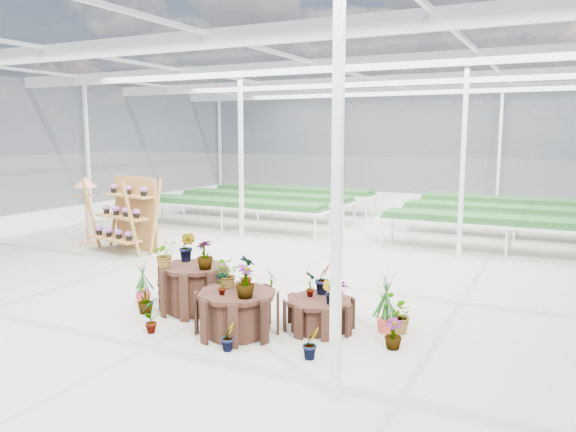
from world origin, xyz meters
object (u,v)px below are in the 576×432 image
at_px(shelf_rack, 123,215).
at_px(bird_table, 87,211).
at_px(plinth_tall, 194,288).
at_px(plinth_low, 319,314).
at_px(plinth_mid, 237,313).

relative_size(shelf_rack, bird_table, 1.03).
bearing_deg(plinth_tall, shelf_rack, 144.40).
bearing_deg(shelf_rack, bird_table, -175.91).
relative_size(plinth_low, shelf_rack, 0.56).
xyz_separation_m(plinth_mid, bird_table, (-6.98, 3.92, 0.58)).
xyz_separation_m(shelf_rack, bird_table, (-1.42, 0.20, -0.02)).
xyz_separation_m(plinth_mid, plinth_low, (1.00, 0.70, -0.08)).
distance_m(plinth_mid, bird_table, 8.03).
bearing_deg(plinth_mid, plinth_tall, 153.43).
bearing_deg(shelf_rack, plinth_mid, -21.68).
bearing_deg(plinth_mid, plinth_low, 34.99).
height_order(plinth_tall, plinth_low, plinth_tall).
distance_m(plinth_tall, plinth_mid, 1.34).
xyz_separation_m(plinth_tall, plinth_low, (2.20, 0.10, -0.15)).
height_order(plinth_mid, bird_table, bird_table).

